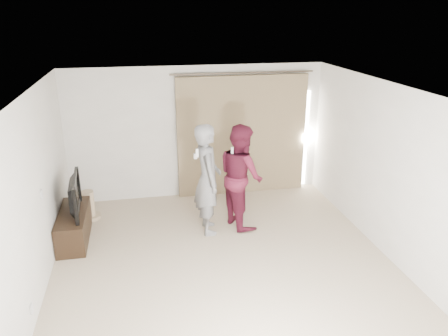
{
  "coord_description": "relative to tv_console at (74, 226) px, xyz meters",
  "views": [
    {
      "loc": [
        -1.11,
        -5.47,
        3.6
      ],
      "look_at": [
        0.23,
        1.2,
        1.1
      ],
      "focal_mm": 35.0,
      "sensor_mm": 36.0,
      "label": 1
    }
  ],
  "objects": [
    {
      "name": "floor",
      "position": [
        2.27,
        -1.27,
        -0.25
      ],
      "size": [
        5.5,
        5.5,
        0.0
      ],
      "primitive_type": "plane",
      "color": "tan",
      "rests_on": "ground"
    },
    {
      "name": "wall_back",
      "position": [
        2.27,
        1.48,
        1.05
      ],
      "size": [
        5.0,
        0.04,
        2.6
      ],
      "primitive_type": "cube",
      "color": "silver",
      "rests_on": "ground"
    },
    {
      "name": "wall_left",
      "position": [
        -0.23,
        -1.27,
        1.05
      ],
      "size": [
        0.04,
        5.5,
        2.6
      ],
      "color": "silver",
      "rests_on": "ground"
    },
    {
      "name": "ceiling",
      "position": [
        2.27,
        -1.27,
        2.35
      ],
      "size": [
        5.0,
        5.5,
        0.01
      ],
      "primitive_type": "cube",
      "color": "silver",
      "rests_on": "wall_back"
    },
    {
      "name": "curtain",
      "position": [
        3.18,
        1.41,
        0.96
      ],
      "size": [
        2.8,
        0.11,
        2.46
      ],
      "color": "#8B7A55",
      "rests_on": "ground"
    },
    {
      "name": "tv_console",
      "position": [
        0.0,
        0.0,
        0.0
      ],
      "size": [
        0.44,
        1.28,
        0.49
      ],
      "primitive_type": "cube",
      "color": "black",
      "rests_on": "ground"
    },
    {
      "name": "tv",
      "position": [
        0.0,
        0.0,
        0.54
      ],
      "size": [
        0.2,
        1.04,
        0.6
      ],
      "primitive_type": "imported",
      "rotation": [
        0.0,
        0.0,
        1.63
      ],
      "color": "black",
      "rests_on": "tv_console"
    },
    {
      "name": "scratching_post",
      "position": [
        0.16,
        0.75,
        -0.03
      ],
      "size": [
        0.4,
        0.4,
        0.53
      ],
      "color": "tan",
      "rests_on": "ground"
    },
    {
      "name": "person_man",
      "position": [
        2.21,
        -0.12,
        0.69
      ],
      "size": [
        0.46,
        0.69,
        1.88
      ],
      "color": "slate",
      "rests_on": "ground"
    },
    {
      "name": "person_woman",
      "position": [
        2.81,
        0.02,
        0.66
      ],
      "size": [
        0.88,
        1.02,
        1.81
      ],
      "color": "#521426",
      "rests_on": "ground"
    }
  ]
}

